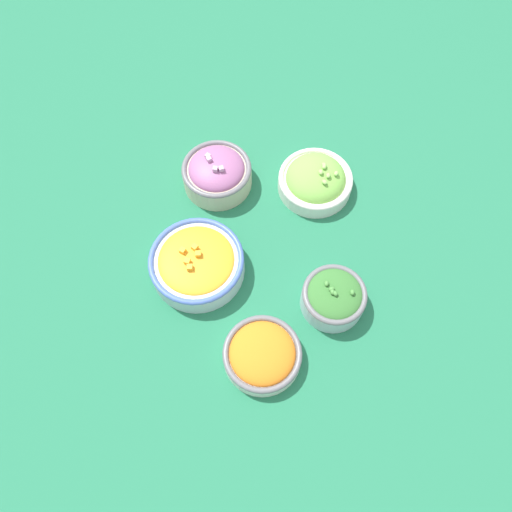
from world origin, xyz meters
name	(u,v)px	position (x,y,z in m)	size (l,w,h in m)	color
ground_plane	(256,262)	(0.00, 0.00, 0.00)	(3.00, 3.00, 0.00)	#23704C
bowl_red_onion	(217,173)	(0.20, 0.09, 0.04)	(0.16, 0.16, 0.09)	beige
bowl_squash	(197,263)	(-0.02, 0.12, 0.03)	(0.20, 0.20, 0.07)	#B2C1CC
bowl_lettuce	(315,180)	(0.19, -0.13, 0.03)	(0.17, 0.17, 0.08)	silver
bowl_broccoli	(334,297)	(-0.09, -0.16, 0.04)	(0.13, 0.13, 0.08)	#B2C1CC
bowl_carrots	(262,354)	(-0.21, -0.02, 0.03)	(0.15, 0.15, 0.06)	silver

